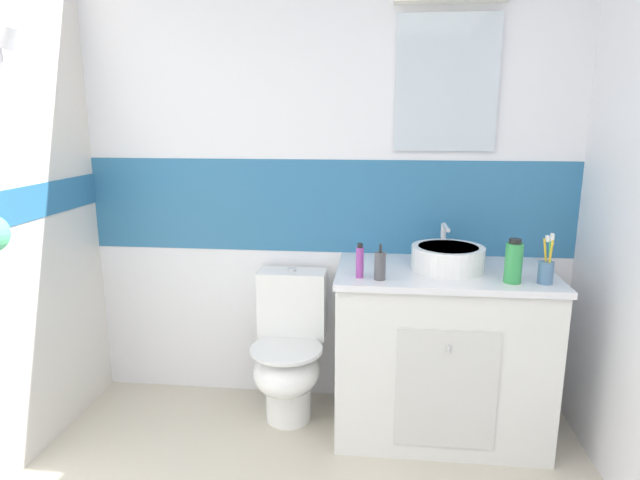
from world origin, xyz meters
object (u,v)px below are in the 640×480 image
soap_dispenser (380,266)px  toothpaste_tube_upright (360,261)px  sink_basin (448,257)px  toilet (289,352)px  mouthwash_bottle (514,262)px  toothbrush_cup (546,270)px

soap_dispenser → toothpaste_tube_upright: (-0.09, 0.02, 0.01)m
sink_basin → toilet: size_ratio=0.50×
soap_dispenser → mouthwash_bottle: 0.58m
toothpaste_tube_upright → mouthwash_bottle: bearing=-0.2°
mouthwash_bottle → toothpaste_tube_upright: mouthwash_bottle is taller
soap_dispenser → toothpaste_tube_upright: bearing=166.7°
toilet → soap_dispenser: 0.76m
toilet → mouthwash_bottle: size_ratio=3.95×
mouthwash_bottle → toothbrush_cup: bearing=0.4°
toilet → mouthwash_bottle: mouthwash_bottle is taller
toilet → toothbrush_cup: size_ratio=3.44×
soap_dispenser → mouthwash_bottle: mouthwash_bottle is taller
mouthwash_bottle → toothpaste_tube_upright: 0.68m
mouthwash_bottle → toilet: bearing=167.8°
toilet → soap_dispenser: bearing=-27.8°
sink_basin → mouthwash_bottle: mouthwash_bottle is taller
sink_basin → toilet: bearing=176.7°
sink_basin → toilet: sink_basin is taller
toilet → soap_dispenser: soap_dispenser is taller
toothbrush_cup → toothpaste_tube_upright: toothbrush_cup is taller
soap_dispenser → mouthwash_bottle: bearing=1.8°
soap_dispenser → toothpaste_tube_upright: soap_dispenser is taller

